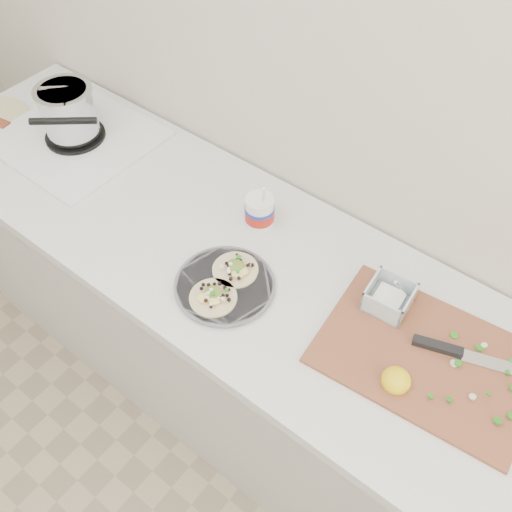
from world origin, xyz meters
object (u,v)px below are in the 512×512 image
Objects in this scene: stove at (71,121)px; cutboard at (424,348)px; taco_plate at (224,283)px; tub at (260,209)px.

cutboard is (1.33, -0.02, -0.06)m from stove.
cutboard reaches higher than taco_plate.
tub reaches higher than taco_plate.
stove reaches higher than cutboard.
tub is at bearing 6.08° from stove.
cutboard is at bearing -9.19° from tub.
stove is at bearing 173.79° from cutboard.
stove is 0.92× the size of cutboard.
stove is 1.82× the size of taco_plate.
cutboard is (0.52, 0.15, 0.00)m from taco_plate.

